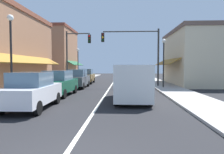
# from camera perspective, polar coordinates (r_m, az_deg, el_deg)

# --- Properties ---
(ground_plane) EXTENTS (80.00, 80.00, 0.00)m
(ground_plane) POSITION_cam_1_polar(r_m,az_deg,el_deg) (21.90, -0.26, -2.43)
(ground_plane) COLOR black
(sidewalk_left) EXTENTS (2.60, 56.00, 0.12)m
(sidewalk_left) POSITION_cam_1_polar(r_m,az_deg,el_deg) (22.89, -14.14, -2.14)
(sidewalk_left) COLOR gray
(sidewalk_left) RESTS_ON ground
(sidewalk_right) EXTENTS (2.60, 56.00, 0.12)m
(sidewalk_right) POSITION_cam_1_polar(r_m,az_deg,el_deg) (22.25, 14.04, -2.28)
(sidewalk_right) COLOR #A39E99
(sidewalk_right) RESTS_ON ground
(lane_center_stripe) EXTENTS (0.14, 52.00, 0.01)m
(lane_center_stripe) POSITION_cam_1_polar(r_m,az_deg,el_deg) (21.90, -0.26, -2.43)
(lane_center_stripe) COLOR silver
(lane_center_stripe) RESTS_ON ground
(storefront_right_block) EXTENTS (5.99, 10.20, 6.11)m
(storefront_right_block) POSITION_cam_1_polar(r_m,az_deg,el_deg) (25.03, 21.49, 5.05)
(storefront_right_block) COLOR beige
(storefront_right_block) RESTS_ON ground
(storefront_far_left) EXTENTS (5.86, 8.20, 8.07)m
(storefront_far_left) POSITION_cam_1_polar(r_m,az_deg,el_deg) (33.48, -14.96, 6.23)
(storefront_far_left) COLOR #9E6B4C
(storefront_far_left) RESTS_ON ground
(parked_car_nearest_left) EXTENTS (1.87, 4.15, 1.77)m
(parked_car_nearest_left) POSITION_cam_1_polar(r_m,az_deg,el_deg) (10.56, -21.42, -3.57)
(parked_car_nearest_left) COLOR silver
(parked_car_nearest_left) RESTS_ON ground
(parked_car_second_left) EXTENTS (1.86, 4.14, 1.77)m
(parked_car_second_left) POSITION_cam_1_polar(r_m,az_deg,el_deg) (14.75, -14.67, -1.68)
(parked_car_second_left) COLOR #0F4C33
(parked_car_second_left) RESTS_ON ground
(parked_car_third_left) EXTENTS (1.79, 4.10, 1.77)m
(parked_car_third_left) POSITION_cam_1_polar(r_m,az_deg,el_deg) (19.81, -9.62, -0.48)
(parked_car_third_left) COLOR #4C5156
(parked_car_third_left) RESTS_ON ground
(parked_car_far_left) EXTENTS (1.86, 4.14, 1.77)m
(parked_car_far_left) POSITION_cam_1_polar(r_m,az_deg,el_deg) (25.04, -7.26, 0.23)
(parked_car_far_left) COLOR brown
(parked_car_far_left) RESTS_ON ground
(van_in_lane) EXTENTS (2.04, 5.20, 2.12)m
(van_in_lane) POSITION_cam_1_polar(r_m,az_deg,el_deg) (12.23, 5.64, -1.26)
(van_in_lane) COLOR silver
(van_in_lane) RESTS_ON ground
(traffic_signal_mast_arm) EXTENTS (5.80, 0.50, 5.82)m
(traffic_signal_mast_arm) POSITION_cam_1_polar(r_m,az_deg,el_deg) (20.84, 7.33, 8.33)
(traffic_signal_mast_arm) COLOR #333333
(traffic_signal_mast_arm) RESTS_ON ground
(traffic_signal_left_corner) EXTENTS (2.74, 0.50, 5.84)m
(traffic_signal_left_corner) POSITION_cam_1_polar(r_m,az_deg,el_deg) (22.50, -10.43, 7.38)
(traffic_signal_left_corner) COLOR #333333
(traffic_signal_left_corner) RESTS_ON ground
(street_lamp_left_near) EXTENTS (0.36, 0.36, 4.94)m
(street_lamp_left_near) POSITION_cam_1_polar(r_m,az_deg,el_deg) (12.95, -26.38, 8.29)
(street_lamp_left_near) COLOR black
(street_lamp_left_near) RESTS_ON ground
(street_lamp_right_mid) EXTENTS (0.36, 0.36, 4.60)m
(street_lamp_right_mid) POSITION_cam_1_polar(r_m,az_deg,el_deg) (19.67, 14.21, 5.97)
(street_lamp_right_mid) COLOR black
(street_lamp_right_mid) RESTS_ON ground
(street_lamp_left_far) EXTENTS (0.36, 0.36, 4.54)m
(street_lamp_left_far) POSITION_cam_1_polar(r_m,az_deg,el_deg) (28.87, -9.47, 4.93)
(street_lamp_left_far) COLOR black
(street_lamp_left_far) RESTS_ON ground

